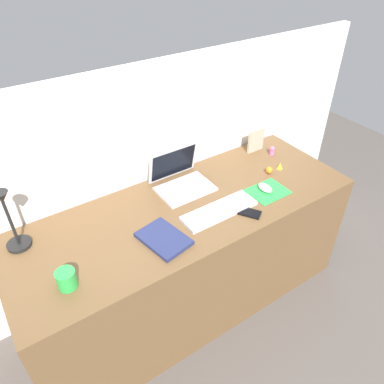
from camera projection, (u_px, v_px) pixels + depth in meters
The scene contains 15 objects.
ground_plane at pixel (188, 297), 2.38m from camera, with size 6.00×6.00×0.00m, color #59514C.
back_wall at pixel (153, 180), 2.21m from camera, with size 3.07×0.05×1.39m, color silver.
desk at pixel (188, 257), 2.16m from camera, with size 1.87×0.67×0.74m, color brown.
laptop at pixel (180, 177), 2.07m from camera, with size 0.30×0.26×0.21m.
keyboard at pixel (219, 211), 1.90m from camera, with size 0.41×0.13×0.02m, color silver.
mousepad at pixel (268, 191), 2.05m from camera, with size 0.21×0.17×0.00m, color green.
mouse at pixel (265, 188), 2.04m from camera, with size 0.06×0.10×0.03m, color silver.
cell_phone at pixel (248, 212), 1.90m from camera, with size 0.06×0.13×0.01m, color black.
desk_lamp at pixel (11, 222), 1.60m from camera, with size 0.11×0.15×0.35m.
notebook_pad at pixel (164, 239), 1.74m from camera, with size 0.17×0.24×0.02m, color navy.
picture_frame at pixel (256, 140), 2.36m from camera, with size 0.12×0.02×0.15m, color #B2A58C.
coffee_mug at pixel (66, 279), 1.51m from camera, with size 0.08×0.08×0.08m, color green.
toy_figurine_yellow at pixel (280, 166), 2.22m from camera, with size 0.04×0.04×0.04m, color yellow.
toy_figurine_pink at pixel (272, 150), 2.34m from camera, with size 0.03×0.03×0.06m.
toy_figurine_orange at pixel (269, 170), 2.18m from camera, with size 0.04×0.04×0.04m, color orange.
Camera 1 is at (-0.81, -1.26, 1.97)m, focal length 34.73 mm.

